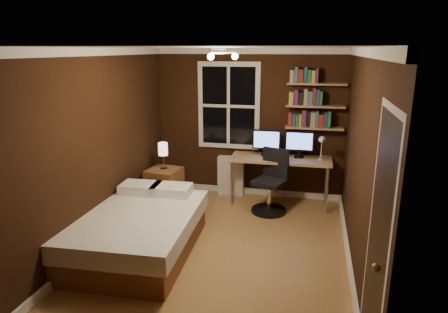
% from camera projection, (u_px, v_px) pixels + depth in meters
% --- Properties ---
extents(floor, '(4.20, 4.20, 0.00)m').
position_uv_depth(floor, '(221.00, 248.00, 5.13)').
color(floor, olive).
rests_on(floor, ground).
extents(wall_back, '(3.20, 0.04, 2.50)m').
position_uv_depth(wall_back, '(249.00, 124.00, 6.78)').
color(wall_back, black).
rests_on(wall_back, ground).
extents(wall_left, '(0.04, 4.20, 2.50)m').
position_uv_depth(wall_left, '(101.00, 148.00, 5.14)').
color(wall_left, black).
rests_on(wall_left, ground).
extents(wall_right, '(0.04, 4.20, 2.50)m').
position_uv_depth(wall_right, '(360.00, 163.00, 4.46)').
color(wall_right, black).
rests_on(wall_right, ground).
extents(ceiling, '(3.20, 4.20, 0.02)m').
position_uv_depth(ceiling, '(221.00, 47.00, 4.48)').
color(ceiling, white).
rests_on(ceiling, wall_back).
extents(window, '(1.06, 0.06, 1.46)m').
position_uv_depth(window, '(229.00, 106.00, 6.74)').
color(window, silver).
rests_on(window, wall_back).
extents(door, '(0.03, 0.82, 2.05)m').
position_uv_depth(door, '(376.00, 245.00, 3.06)').
color(door, black).
rests_on(door, ground).
extents(door_knob, '(0.06, 0.06, 0.06)m').
position_uv_depth(door_knob, '(376.00, 268.00, 2.79)').
color(door_knob, '#B68B42').
rests_on(door_knob, door).
extents(ceiling_fixture, '(0.44, 0.44, 0.18)m').
position_uv_depth(ceiling_fixture, '(219.00, 56.00, 4.41)').
color(ceiling_fixture, beige).
rests_on(ceiling_fixture, ceiling).
extents(bookshelf_lower, '(0.92, 0.22, 0.03)m').
position_uv_depth(bookshelf_lower, '(314.00, 128.00, 6.43)').
color(bookshelf_lower, '#9B724B').
rests_on(bookshelf_lower, wall_back).
extents(books_row_lower, '(0.66, 0.16, 0.23)m').
position_uv_depth(books_row_lower, '(315.00, 120.00, 6.40)').
color(books_row_lower, maroon).
rests_on(books_row_lower, bookshelf_lower).
extents(bookshelf_middle, '(0.92, 0.22, 0.03)m').
position_uv_depth(bookshelf_middle, '(315.00, 106.00, 6.34)').
color(bookshelf_middle, '#9B724B').
rests_on(bookshelf_middle, wall_back).
extents(books_row_middle, '(0.48, 0.16, 0.23)m').
position_uv_depth(books_row_middle, '(316.00, 98.00, 6.31)').
color(books_row_middle, navy).
rests_on(books_row_middle, bookshelf_middle).
extents(bookshelf_upper, '(0.92, 0.22, 0.03)m').
position_uv_depth(bookshelf_upper, '(317.00, 84.00, 6.25)').
color(bookshelf_upper, '#9B724B').
rests_on(bookshelf_upper, wall_back).
extents(books_row_upper, '(0.42, 0.16, 0.23)m').
position_uv_depth(books_row_upper, '(317.00, 75.00, 6.22)').
color(books_row_upper, '#2A6331').
rests_on(books_row_upper, bookshelf_upper).
extents(bed, '(1.48, 1.99, 0.65)m').
position_uv_depth(bed, '(138.00, 231.00, 4.99)').
color(bed, brown).
rests_on(bed, ground).
extents(nightstand, '(0.56, 0.56, 0.61)m').
position_uv_depth(nightstand, '(165.00, 187.00, 6.49)').
color(nightstand, brown).
rests_on(nightstand, ground).
extents(bedside_lamp, '(0.15, 0.15, 0.44)m').
position_uv_depth(bedside_lamp, '(163.00, 156.00, 6.35)').
color(bedside_lamp, white).
rests_on(bedside_lamp, nightstand).
extents(radiator, '(0.45, 0.16, 0.68)m').
position_uv_depth(radiator, '(231.00, 176.00, 6.96)').
color(radiator, silver).
rests_on(radiator, ground).
extents(desk, '(1.62, 0.61, 0.77)m').
position_uv_depth(desk, '(280.00, 161.00, 6.49)').
color(desk, '#9B724B').
rests_on(desk, ground).
extents(monitor_left, '(0.46, 0.12, 0.43)m').
position_uv_depth(monitor_left, '(266.00, 143.00, 6.55)').
color(monitor_left, black).
rests_on(monitor_left, desk).
extents(monitor_right, '(0.46, 0.12, 0.43)m').
position_uv_depth(monitor_right, '(299.00, 145.00, 6.43)').
color(monitor_right, black).
rests_on(monitor_right, desk).
extents(desk_lamp, '(0.14, 0.32, 0.44)m').
position_uv_depth(desk_lamp, '(322.00, 148.00, 6.21)').
color(desk_lamp, silver).
rests_on(desk_lamp, desk).
extents(office_chair, '(0.57, 0.57, 0.99)m').
position_uv_depth(office_chair, '(271.00, 188.00, 6.22)').
color(office_chair, black).
rests_on(office_chair, ground).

